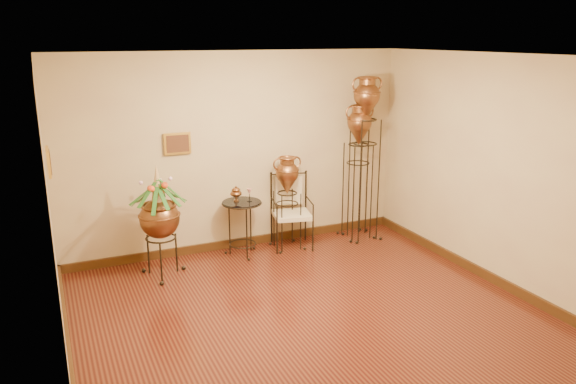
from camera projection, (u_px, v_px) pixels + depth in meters
name	position (u px, v px, depth m)	size (l,w,h in m)	color
ground	(316.00, 322.00, 6.08)	(5.00, 5.00, 0.00)	#582714
room_shell	(317.00, 166.00, 5.61)	(5.02, 5.02, 2.81)	#CDBF84
amphora_tall	(365.00, 157.00, 8.27)	(0.49, 0.49, 2.46)	black
amphora_mid	(358.00, 171.00, 8.38)	(0.49, 0.49, 2.05)	black
amphora_short	(287.00, 202.00, 8.02)	(0.46, 0.46, 1.38)	black
planter_urn	(159.00, 214.00, 7.02)	(0.85, 0.85, 1.50)	black
armchair	(292.00, 212.00, 8.09)	(0.71, 0.68, 1.06)	black
side_table	(242.00, 227.00, 7.83)	(0.57, 0.57, 0.99)	black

